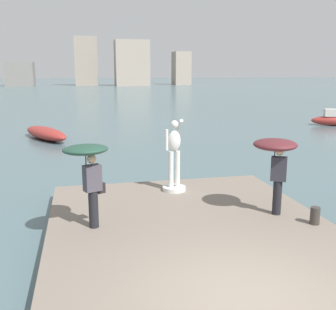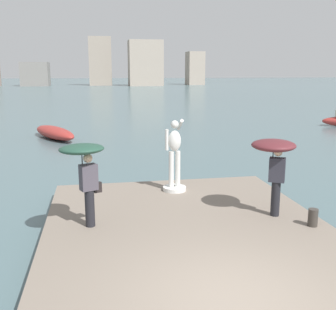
% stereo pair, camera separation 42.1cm
% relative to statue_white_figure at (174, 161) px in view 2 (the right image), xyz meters
% --- Properties ---
extents(ground_plane, '(400.00, 400.00, 0.00)m').
position_rel_statue_white_figure_xyz_m(ground_plane, '(-0.24, 34.01, -1.32)').
color(ground_plane, '#4C666B').
extents(pier, '(6.64, 10.15, 0.40)m').
position_rel_statue_white_figure_xyz_m(pier, '(-0.24, -3.92, -1.12)').
color(pier, slate).
rests_on(pier, ground).
extents(statue_white_figure, '(0.70, 0.91, 2.17)m').
position_rel_statue_white_figure_xyz_m(statue_white_figure, '(0.00, 0.00, 0.00)').
color(statue_white_figure, silver).
rests_on(statue_white_figure, pier).
extents(onlooker_left, '(1.33, 1.33, 1.97)m').
position_rel_statue_white_figure_xyz_m(onlooker_left, '(-2.57, -2.46, 0.62)').
color(onlooker_left, black).
rests_on(onlooker_left, pier).
extents(onlooker_right, '(1.47, 1.47, 1.92)m').
position_rel_statue_white_figure_xyz_m(onlooker_right, '(2.00, -2.49, 0.63)').
color(onlooker_right, black).
rests_on(onlooker_right, pier).
extents(mooring_bollard, '(0.23, 0.23, 0.41)m').
position_rel_statue_white_figure_xyz_m(mooring_bollard, '(2.63, -3.38, -0.72)').
color(mooring_bollard, '#38332D').
rests_on(mooring_bollard, pier).
extents(boat_mid, '(3.35, 4.97, 0.71)m').
position_rel_statue_white_figure_xyz_m(boat_mid, '(-4.75, 13.02, -0.97)').
color(boat_mid, '#9E2D28').
rests_on(boat_mid, ground).
extents(distant_skyline, '(63.01, 12.53, 13.49)m').
position_rel_statue_white_figure_xyz_m(distant_skyline, '(-0.36, 103.47, 3.92)').
color(distant_skyline, gray).
rests_on(distant_skyline, ground).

